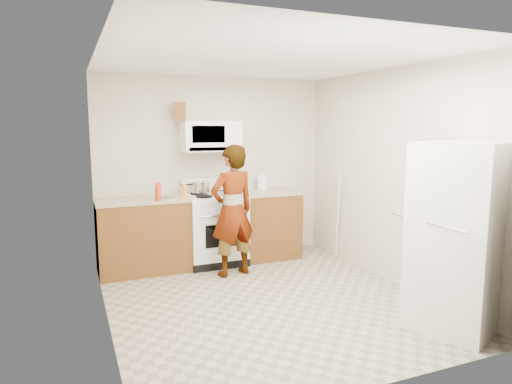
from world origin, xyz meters
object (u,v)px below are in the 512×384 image
gas_range (215,228)px  saucepan (200,187)px  kettle (263,183)px  fridge (457,237)px  microwave (210,136)px  person (232,211)px

gas_range → saucepan: (-0.15, 0.15, 0.54)m
kettle → fridge: bearing=-81.4°
microwave → gas_range: bearing=-90.0°
microwave → kettle: microwave is taller
person → saucepan: 0.77m
microwave → person: microwave is taller
fridge → kettle: fridge is taller
microwave → person: bearing=-85.4°
gas_range → saucepan: bearing=135.1°
gas_range → microwave: 1.22m
gas_range → person: person is taller
gas_range → fridge: fridge is taller
microwave → saucepan: 0.69m
fridge → gas_range: bearing=93.3°
saucepan → microwave: bearing=-6.9°
gas_range → fridge: (1.42, -2.74, 0.36)m
gas_range → saucepan: gas_range is taller
gas_range → kettle: bearing=14.3°
gas_range → person: 0.65m
gas_range → kettle: (0.79, 0.20, 0.55)m
fridge → saucepan: bearing=94.4°
gas_range → person: (0.06, -0.56, 0.32)m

